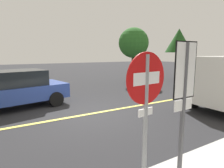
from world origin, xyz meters
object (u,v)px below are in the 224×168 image
object	(u,v)px
tree_left_verge	(179,41)
tree_centre_verge	(134,43)
stop_sign	(146,103)
speed_limit_sign	(184,85)
car_blue_behind_van	(15,89)

from	to	relation	value
tree_left_verge	tree_centre_verge	bearing A→B (deg)	177.64
stop_sign	tree_left_verge	world-z (taller)	tree_left_verge
speed_limit_sign	tree_left_verge	bearing A→B (deg)	40.90
speed_limit_sign	stop_sign	bearing A→B (deg)	-173.89
stop_sign	speed_limit_sign	bearing A→B (deg)	6.11
speed_limit_sign	tree_left_verge	world-z (taller)	tree_left_verge
stop_sign	tree_centre_verge	world-z (taller)	tree_centre_verge
car_blue_behind_van	speed_limit_sign	bearing A→B (deg)	-71.88
stop_sign	speed_limit_sign	world-z (taller)	speed_limit_sign
car_blue_behind_van	tree_centre_verge	world-z (taller)	tree_centre_verge
tree_centre_verge	speed_limit_sign	bearing A→B (deg)	-122.60
speed_limit_sign	tree_centre_verge	bearing A→B (deg)	57.40
stop_sign	speed_limit_sign	size ratio (longest dim) A/B	0.93
stop_sign	tree_centre_verge	bearing A→B (deg)	53.81
stop_sign	car_blue_behind_van	distance (m)	7.10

